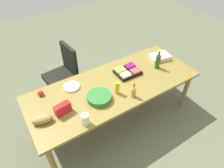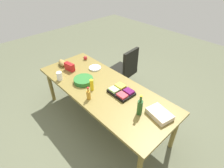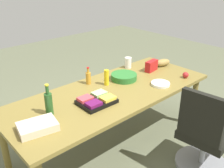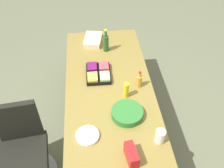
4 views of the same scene
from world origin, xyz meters
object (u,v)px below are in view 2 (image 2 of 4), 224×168
office_chair (124,74)px  paper_plate_stack (95,68)px  wine_bottle (140,107)px  mustard_bottle (92,85)px  conference_table (103,91)px  bread_loaf (62,63)px  salad_bowl (83,80)px  sheet_cake (160,114)px  chip_bag_red (70,67)px  mayo_jar (60,76)px  apple_red (85,58)px  fruit_platter (121,92)px  dressing_bottle (89,95)px

office_chair → paper_plate_stack: office_chair is taller
wine_bottle → mustard_bottle: bearing=-170.5°
conference_table → bread_loaf: (-1.05, -0.11, 0.12)m
salad_bowl → sheet_cake: 1.33m
chip_bag_red → mayo_jar: size_ratio=1.36×
wine_bottle → apple_red: 1.74m
mayo_jar → fruit_platter: bearing=27.4°
conference_table → wine_bottle: wine_bottle is taller
conference_table → salad_bowl: salad_bowl is taller
mayo_jar → salad_bowl: (0.32, 0.25, -0.04)m
office_chair → dressing_bottle: size_ratio=4.64×
chip_bag_red → bread_loaf: 0.25m
wine_bottle → dressing_bottle: (-0.69, -0.31, -0.04)m
sheet_cake → mustard_bottle: bearing=-163.9°
office_chair → conference_table: bearing=-65.3°
chip_bag_red → fruit_platter: (1.11, 0.21, -0.04)m
office_chair → salad_bowl: size_ratio=3.07×
sheet_cake → chip_bag_red: bearing=-172.4°
paper_plate_stack → bread_loaf: bread_loaf is taller
mayo_jar → dressing_bottle: (0.73, 0.06, 0.01)m
dressing_bottle → conference_table: bearing=102.9°
salad_bowl → dressing_bottle: (0.40, -0.19, 0.04)m
paper_plate_stack → conference_table: bearing=-26.4°
dressing_bottle → wine_bottle: bearing=23.9°
chip_bag_red → mayo_jar: mayo_jar is taller
paper_plate_stack → wine_bottle: bearing=-12.6°
chip_bag_red → wine_bottle: (1.57, 0.08, 0.05)m
conference_table → sheet_cake: sheet_cake is taller
mayo_jar → sheet_cake: bearing=17.9°
chip_bag_red → wine_bottle: bearing=2.7°
mayo_jar → dressing_bottle: 0.73m
paper_plate_stack → wine_bottle: wine_bottle is taller
office_chair → wine_bottle: wine_bottle is taller
mayo_jar → fruit_platter: size_ratio=0.40×
paper_plate_stack → mustard_bottle: bearing=-42.6°
conference_table → office_chair: office_chair is taller
fruit_platter → salad_bowl: bearing=-158.8°
bread_loaf → mustard_bottle: bearing=-3.1°
fruit_platter → bread_loaf: bearing=-170.9°
mayo_jar → mustard_bottle: size_ratio=0.79×
conference_table → dressing_bottle: 0.37m
wine_bottle → sheet_cake: wine_bottle is taller
chip_bag_red → mayo_jar: bearing=-62.2°
mayo_jar → salad_bowl: bearing=37.5°
salad_bowl → dressing_bottle: 0.45m
mustard_bottle → bread_loaf: (-0.99, 0.05, -0.04)m
fruit_platter → salad_bowl: 0.68m
paper_plate_stack → bread_loaf: size_ratio=0.92×
chip_bag_red → dressing_bottle: (0.88, -0.23, 0.01)m
chip_bag_red → paper_plate_stack: (0.27, 0.37, -0.06)m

